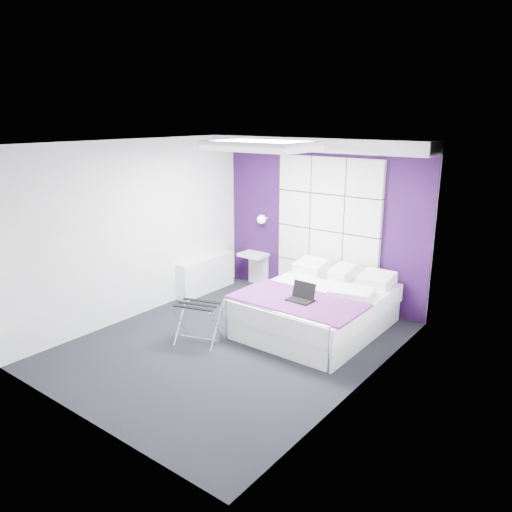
{
  "coord_description": "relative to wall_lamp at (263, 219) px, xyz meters",
  "views": [
    {
      "loc": [
        3.91,
        -4.61,
        2.91
      ],
      "look_at": [
        0.11,
        0.35,
        1.15
      ],
      "focal_mm": 35.0,
      "sensor_mm": 36.0,
      "label": 1
    }
  ],
  "objects": [
    {
      "name": "floor",
      "position": [
        1.05,
        -2.06,
        -1.22
      ],
      "size": [
        4.4,
        4.4,
        0.0
      ],
      "primitive_type": "plane",
      "color": "black",
      "rests_on": "ground"
    },
    {
      "name": "ceiling",
      "position": [
        1.05,
        -2.06,
        1.38
      ],
      "size": [
        4.4,
        4.4,
        0.0
      ],
      "primitive_type": "plane",
      "rotation": [
        3.14,
        0.0,
        0.0
      ],
      "color": "white",
      "rests_on": "wall_back"
    },
    {
      "name": "wall_back",
      "position": [
        1.05,
        0.14,
        0.08
      ],
      "size": [
        3.6,
        0.0,
        3.6
      ],
      "primitive_type": "plane",
      "rotation": [
        1.57,
        0.0,
        0.0
      ],
      "color": "silver",
      "rests_on": "floor"
    },
    {
      "name": "wall_left",
      "position": [
        -0.75,
        -2.06,
        0.08
      ],
      "size": [
        0.0,
        4.4,
        4.4
      ],
      "primitive_type": "plane",
      "rotation": [
        1.57,
        0.0,
        1.57
      ],
      "color": "silver",
      "rests_on": "floor"
    },
    {
      "name": "wall_right",
      "position": [
        2.85,
        -2.06,
        0.08
      ],
      "size": [
        0.0,
        4.4,
        4.4
      ],
      "primitive_type": "plane",
      "rotation": [
        1.57,
        0.0,
        -1.57
      ],
      "color": "silver",
      "rests_on": "floor"
    },
    {
      "name": "accent_wall",
      "position": [
        1.05,
        0.13,
        0.08
      ],
      "size": [
        3.58,
        0.02,
        2.58
      ],
      "primitive_type": "cube",
      "color": "#2D0E3F",
      "rests_on": "wall_back"
    },
    {
      "name": "soffit",
      "position": [
        1.05,
        -0.11,
        1.28
      ],
      "size": [
        3.58,
        0.5,
        0.2
      ],
      "primitive_type": "cube",
      "color": "white",
      "rests_on": "wall_back"
    },
    {
      "name": "headboard",
      "position": [
        1.2,
        0.08,
        -0.05
      ],
      "size": [
        1.8,
        0.08,
        2.3
      ],
      "primitive_type": null,
      "color": "silver",
      "rests_on": "wall_back"
    },
    {
      "name": "skylight",
      "position": [
        1.05,
        -1.46,
        1.33
      ],
      "size": [
        1.36,
        0.86,
        0.12
      ],
      "primitive_type": null,
      "color": "white",
      "rests_on": "ceiling"
    },
    {
      "name": "wall_lamp",
      "position": [
        0.0,
        0.0,
        0.0
      ],
      "size": [
        0.15,
        0.15,
        0.15
      ],
      "primitive_type": "sphere",
      "color": "white",
      "rests_on": "wall_back"
    },
    {
      "name": "radiator",
      "position": [
        -0.64,
        -0.76,
        -0.92
      ],
      "size": [
        0.22,
        1.2,
        0.6
      ],
      "primitive_type": "cube",
      "color": "white",
      "rests_on": "floor"
    },
    {
      "name": "bed",
      "position": [
        1.67,
        -0.96,
        -0.91
      ],
      "size": [
        1.72,
        2.08,
        0.73
      ],
      "color": "white",
      "rests_on": "floor"
    },
    {
      "name": "nightstand",
      "position": [
        -0.17,
        -0.04,
        -0.65
      ],
      "size": [
        0.47,
        0.36,
        0.05
      ],
      "primitive_type": "cube",
      "color": "white",
      "rests_on": "wall_back"
    },
    {
      "name": "luggage_rack",
      "position": [
        0.65,
        -2.3,
        -0.95
      ],
      "size": [
        0.55,
        0.4,
        0.54
      ],
      "rotation": [
        0.0,
        0.0,
        0.31
      ],
      "color": "silver",
      "rests_on": "floor"
    },
    {
      "name": "laptop",
      "position": [
        1.72,
        -1.44,
        -0.58
      ],
      "size": [
        0.33,
        0.24,
        0.24
      ],
      "rotation": [
        0.0,
        0.0,
        -0.01
      ],
      "color": "black",
      "rests_on": "bed"
    }
  ]
}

